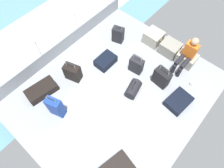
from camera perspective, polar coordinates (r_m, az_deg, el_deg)
name	(u,v)px	position (r m, az deg, el deg)	size (l,w,h in m)	color
ground_plane	(116,92)	(5.45, 1.23, -2.30)	(4.40, 5.20, 0.06)	gray
gunwale_port	(62,46)	(6.23, -14.32, 10.67)	(0.06, 5.20, 0.45)	gray
railing_port	(57,33)	(5.83, -15.53, 14.17)	(0.04, 4.20, 1.02)	silver
sea_wake	(38,36)	(7.55, -20.59, 12.97)	(12.00, 12.00, 0.01)	#598C9E
cargo_crate_0	(153,37)	(6.43, 11.93, 13.08)	(0.55, 0.49, 0.40)	#9E9989
cargo_crate_1	(170,48)	(6.27, 16.43, 9.94)	(0.58, 0.47, 0.39)	gray
cargo_crate_2	(186,59)	(6.19, 20.73, 6.90)	(0.57, 0.42, 0.35)	gray
passenger_seated	(187,54)	(5.80, 20.99, 8.02)	(0.34, 0.66, 1.05)	orange
suitcase_1	(42,90)	(5.63, -19.71, -1.71)	(0.56, 0.88, 0.23)	black
suitcase_2	(136,65)	(5.61, 7.04, 5.41)	(0.41, 0.25, 0.68)	black
suitcase_3	(161,78)	(5.48, 14.14, 1.79)	(0.47, 0.27, 0.75)	black
suitcase_4	(178,101)	(5.46, 18.69, -4.78)	(0.57, 0.71, 0.20)	black
suitcase_5	(73,72)	(5.53, -11.34, 3.30)	(0.49, 0.38, 0.70)	black
suitcase_6	(56,107)	(5.03, -16.02, -6.46)	(0.42, 0.31, 0.86)	navy
suitcase_7	(106,61)	(5.82, -1.87, 6.70)	(0.43, 0.61, 0.24)	black
suitcase_8	(118,35)	(6.30, 1.75, 14.10)	(0.39, 0.32, 0.62)	black
duffel_bag	(133,89)	(5.31, 6.17, -1.40)	(0.41, 0.55, 0.45)	black
paper_cup	(191,84)	(5.91, 22.00, 0.03)	(0.08, 0.08, 0.10)	white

